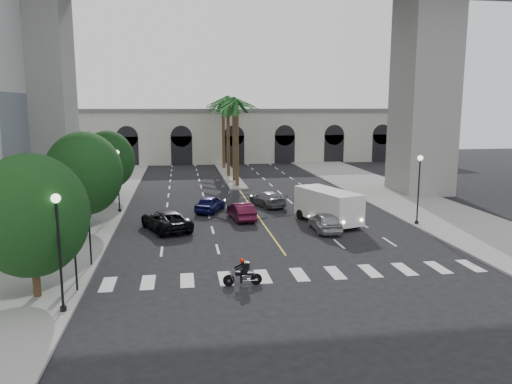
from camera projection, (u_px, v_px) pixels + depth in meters
name	position (u px, v px, depth m)	size (l,w,h in m)	color
ground	(293.00, 266.00, 28.33)	(140.00, 140.00, 0.00)	black
sidewalk_left	(73.00, 216.00, 40.71)	(8.00, 100.00, 0.15)	gray
sidewalk_right	(418.00, 205.00, 45.14)	(8.00, 100.00, 0.15)	gray
median	(229.00, 174.00, 65.32)	(2.00, 24.00, 0.20)	gray
pier_building	(218.00, 135.00, 81.17)	(71.00, 10.50, 8.50)	beige
bridge	(279.00, 3.00, 47.09)	(75.00, 13.00, 26.00)	gray
palm_a	(237.00, 105.00, 54.04)	(3.20, 3.20, 10.30)	#47331E
palm_b	(234.00, 102.00, 57.91)	(3.20, 3.20, 10.60)	#47331E
palm_c	(228.00, 106.00, 61.84)	(3.20, 3.20, 10.10)	#47331E
palm_d	(228.00, 100.00, 65.66)	(3.20, 3.20, 10.90)	#47331E
palm_e	(223.00, 104.00, 69.60)	(3.20, 3.20, 10.40)	#47331E
palm_f	(223.00, 102.00, 73.49)	(3.20, 3.20, 10.70)	#47331E
street_tree_near	(31.00, 216.00, 22.79)	(5.20, 5.20, 6.89)	#382616
street_tree_mid	(84.00, 174.00, 35.42)	(5.44, 5.44, 7.21)	#382616
street_tree_far	(108.00, 160.00, 47.17)	(5.04, 5.04, 6.68)	#382616
lamp_post_left_near	(59.00, 243.00, 21.22)	(0.40, 0.40, 5.35)	black
lamp_post_left_far	(118.00, 175.00, 41.68)	(0.40, 0.40, 5.35)	black
lamp_post_right	(419.00, 184.00, 37.25)	(0.40, 0.40, 5.35)	black
traffic_signal_near	(74.00, 243.00, 23.79)	(0.25, 0.18, 3.65)	black
traffic_signal_far	(89.00, 224.00, 27.69)	(0.25, 0.18, 3.65)	black
motorcycle_rider	(244.00, 273.00, 25.16)	(1.99, 0.54, 1.44)	black
car_a	(325.00, 222.00, 36.05)	(1.68, 4.17, 1.42)	#9C9DA0
car_b	(241.00, 211.00, 39.68)	(1.48, 4.24, 1.40)	#4E0F26
car_c	(166.00, 220.00, 36.37)	(2.47, 5.36, 1.49)	black
car_d	(268.00, 199.00, 44.99)	(1.90, 4.68, 1.36)	slate
car_e	(210.00, 204.00, 42.65)	(1.66, 4.13, 1.41)	#10114C
cargo_van	(328.00, 205.00, 38.16)	(4.08, 6.56, 2.62)	silver
pedestrian_b	(53.00, 228.00, 32.74)	(0.89, 0.69, 1.83)	black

